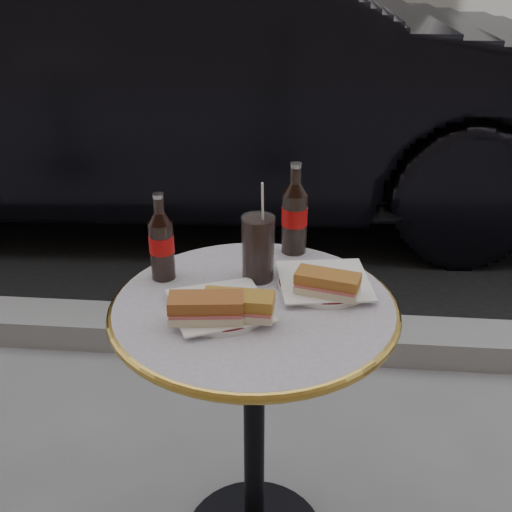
# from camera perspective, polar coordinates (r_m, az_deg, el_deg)

# --- Properties ---
(asphalt_road) EXTENTS (40.00, 8.00, 0.00)m
(asphalt_road) POSITION_cam_1_polar(r_m,az_deg,el_deg) (6.34, 4.13, 13.50)
(asphalt_road) COLOR black
(asphalt_road) RESTS_ON ground
(curb) EXTENTS (40.00, 0.20, 0.12)m
(curb) POSITION_cam_1_polar(r_m,az_deg,el_deg) (2.50, 1.76, -7.10)
(curb) COLOR gray
(curb) RESTS_ON ground
(bistro_table) EXTENTS (0.62, 0.62, 0.73)m
(bistro_table) POSITION_cam_1_polar(r_m,az_deg,el_deg) (1.59, -0.17, -15.60)
(bistro_table) COLOR #BAB2C4
(bistro_table) RESTS_ON ground
(plate_left) EXTENTS (0.24, 0.24, 0.01)m
(plate_left) POSITION_cam_1_polar(r_m,az_deg,el_deg) (1.35, -3.23, -4.67)
(plate_left) COLOR white
(plate_left) RESTS_ON bistro_table
(plate_right) EXTENTS (0.21, 0.21, 0.01)m
(plate_right) POSITION_cam_1_polar(r_m,az_deg,el_deg) (1.44, 6.07, -2.45)
(plate_right) COLOR white
(plate_right) RESTS_ON bistro_table
(sandwich_left_a) EXTENTS (0.16, 0.09, 0.05)m
(sandwich_left_a) POSITION_cam_1_polar(r_m,az_deg,el_deg) (1.28, -4.46, -4.78)
(sandwich_left_a) COLOR #9A5527
(sandwich_left_a) RESTS_ON plate_left
(sandwich_left_b) EXTENTS (0.15, 0.07, 0.05)m
(sandwich_left_b) POSITION_cam_1_polar(r_m,az_deg,el_deg) (1.29, -1.57, -4.55)
(sandwich_left_b) COLOR #AA782B
(sandwich_left_b) RESTS_ON plate_left
(sandwich_right) EXTENTS (0.15, 0.10, 0.05)m
(sandwich_right) POSITION_cam_1_polar(r_m,az_deg,el_deg) (1.38, 6.36, -2.57)
(sandwich_right) COLOR #A7672A
(sandwich_right) RESTS_ON plate_right
(cola_bottle_left) EXTENTS (0.07, 0.07, 0.21)m
(cola_bottle_left) POSITION_cam_1_polar(r_m,az_deg,el_deg) (1.44, -8.44, 1.72)
(cola_bottle_left) COLOR black
(cola_bottle_left) RESTS_ON bistro_table
(cola_bottle_right) EXTENTS (0.08, 0.08, 0.23)m
(cola_bottle_right) POSITION_cam_1_polar(r_m,az_deg,el_deg) (1.55, 3.47, 4.24)
(cola_bottle_right) COLOR black
(cola_bottle_right) RESTS_ON bistro_table
(cola_glass) EXTENTS (0.09, 0.09, 0.15)m
(cola_glass) POSITION_cam_1_polar(r_m,az_deg,el_deg) (1.43, 0.19, 0.72)
(cola_glass) COLOR black
(cola_glass) RESTS_ON bistro_table
(parked_car) EXTENTS (1.84, 4.72, 1.53)m
(parked_car) POSITION_cam_1_polar(r_m,az_deg,el_deg) (3.63, -5.28, 15.85)
(parked_car) COLOR black
(parked_car) RESTS_ON ground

